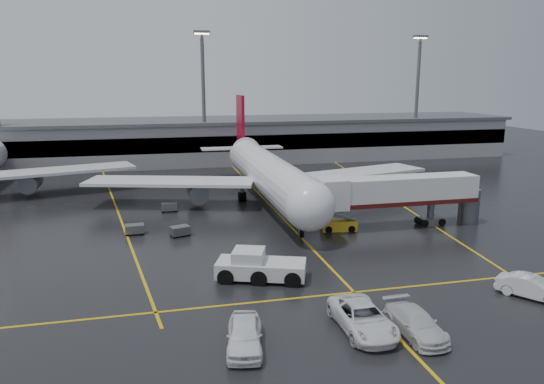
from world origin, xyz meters
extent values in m
plane|color=black|center=(0.00, 0.00, 0.00)|extent=(220.00, 220.00, 0.00)
cube|color=gold|center=(0.00, 0.00, 0.01)|extent=(0.25, 90.00, 0.02)
cube|color=gold|center=(0.00, -22.00, 0.01)|extent=(60.00, 0.25, 0.02)
cube|color=gold|center=(-20.00, 10.00, 0.01)|extent=(9.99, 69.35, 0.02)
cube|color=gold|center=(18.00, 10.00, 0.01)|extent=(7.57, 69.64, 0.02)
cube|color=gray|center=(0.00, 48.00, 4.00)|extent=(120.00, 18.00, 8.00)
cube|color=black|center=(0.00, 39.20, 4.50)|extent=(120.00, 0.40, 3.00)
cube|color=#595B60|center=(0.00, 48.00, 8.30)|extent=(122.00, 19.00, 0.60)
cylinder|color=#595B60|center=(-5.00, 42.00, 12.50)|extent=(0.70, 0.70, 25.00)
cube|color=#595B60|center=(-5.00, 42.00, 25.20)|extent=(3.00, 1.20, 0.50)
cube|color=#FFE5B2|center=(-5.00, 42.00, 24.90)|extent=(2.60, 0.90, 0.20)
cylinder|color=#595B60|center=(40.00, 42.00, 12.50)|extent=(0.70, 0.70, 25.00)
cube|color=#595B60|center=(40.00, 42.00, 25.20)|extent=(3.00, 1.20, 0.50)
cube|color=#FFE5B2|center=(40.00, 42.00, 24.90)|extent=(2.60, 0.90, 0.20)
cylinder|color=silver|center=(0.00, 8.00, 4.20)|extent=(5.20, 36.00, 5.20)
sphere|color=silver|center=(0.00, -10.00, 4.20)|extent=(5.20, 5.20, 5.20)
cone|color=silver|center=(0.00, 29.00, 4.80)|extent=(4.94, 8.00, 4.94)
cube|color=maroon|center=(0.00, 30.00, 9.70)|extent=(0.50, 5.50, 8.50)
cube|color=silver|center=(0.00, 29.00, 5.00)|extent=(14.00, 3.00, 0.25)
cube|color=silver|center=(-13.00, 10.00, 3.40)|extent=(22.80, 11.83, 0.40)
cube|color=silver|center=(13.00, 10.00, 3.40)|extent=(22.80, 11.83, 0.40)
cylinder|color=#595B60|center=(-9.50, 9.00, 2.00)|extent=(2.60, 4.50, 2.60)
cylinder|color=#595B60|center=(9.50, 9.00, 2.00)|extent=(2.60, 4.50, 2.60)
cylinder|color=#595B60|center=(0.00, -7.00, 1.00)|extent=(0.56, 0.56, 2.00)
cylinder|color=#595B60|center=(-3.20, 11.00, 1.00)|extent=(0.56, 0.56, 2.00)
cylinder|color=#595B60|center=(3.20, 11.00, 1.00)|extent=(0.56, 0.56, 2.00)
cylinder|color=black|center=(0.00, -7.00, 0.45)|extent=(0.40, 1.10, 1.10)
cylinder|color=black|center=(-3.20, 11.00, 0.55)|extent=(1.00, 1.40, 1.40)
cylinder|color=black|center=(3.20, 11.00, 0.55)|extent=(1.00, 1.40, 1.40)
cube|color=silver|center=(-29.00, 22.00, 3.40)|extent=(22.80, 11.83, 0.40)
cylinder|color=#595B60|center=(-32.50, 21.00, 2.00)|extent=(2.60, 4.50, 2.60)
cube|color=silver|center=(12.00, -6.00, 4.40)|extent=(18.00, 3.20, 3.00)
cube|color=#460F0F|center=(12.00, -6.00, 3.10)|extent=(18.00, 3.30, 0.50)
cube|color=silver|center=(3.80, -6.00, 4.40)|extent=(3.00, 3.40, 3.30)
cylinder|color=#595B60|center=(16.00, -6.00, 1.50)|extent=(0.80, 0.80, 3.00)
cube|color=#595B60|center=(16.00, -6.00, 0.45)|extent=(2.60, 1.60, 0.90)
cylinder|color=#595B60|center=(21.00, -6.00, 2.00)|extent=(2.40, 2.40, 4.00)
cylinder|color=black|center=(14.90, -6.00, 0.45)|extent=(0.90, 1.80, 0.90)
cylinder|color=black|center=(17.10, -6.00, 0.45)|extent=(0.90, 1.80, 0.90)
cube|color=silver|center=(-6.65, -17.57, 0.96)|extent=(8.07, 5.37, 1.29)
cube|color=silver|center=(-7.66, -17.20, 2.04)|extent=(3.29, 3.29, 1.07)
cube|color=black|center=(-7.66, -17.20, 2.04)|extent=(2.96, 2.96, 0.96)
cylinder|color=black|center=(-9.27, -16.62, 0.59)|extent=(2.40, 3.50, 1.39)
cylinder|color=black|center=(-6.65, -17.57, 0.59)|extent=(2.40, 3.50, 1.39)
cylinder|color=black|center=(-4.03, -18.51, 0.59)|extent=(2.40, 3.50, 1.39)
cube|color=gold|center=(4.91, -5.53, 0.60)|extent=(4.13, 2.24, 1.20)
cube|color=#595B60|center=(4.91, -5.53, 1.74)|extent=(3.88, 1.58, 1.36)
cylinder|color=black|center=(3.62, -5.32, 0.33)|extent=(1.05, 1.95, 0.76)
cylinder|color=black|center=(6.19, -5.74, 0.33)|extent=(1.05, 1.95, 0.76)
imported|color=white|center=(-1.90, -28.03, 0.93)|extent=(3.09, 6.69, 1.86)
imported|color=silver|center=(1.31, -29.38, 0.84)|extent=(2.55, 5.87, 1.68)
imported|color=silver|center=(13.05, -26.12, 0.86)|extent=(4.52, 5.30, 1.72)
imported|color=white|center=(-10.09, -28.47, 0.94)|extent=(3.21, 5.81, 1.87)
cube|color=#595B60|center=(-12.64, -3.65, 0.65)|extent=(2.31, 1.86, 0.90)
cylinder|color=black|center=(-13.24, -4.37, 0.18)|extent=(0.40, 0.20, 0.40)
cylinder|color=black|center=(-11.72, -3.87, 0.18)|extent=(0.40, 0.20, 0.40)
cylinder|color=black|center=(-13.56, -3.42, 0.18)|extent=(0.40, 0.20, 0.40)
cylinder|color=black|center=(-12.04, -2.92, 0.18)|extent=(0.40, 0.20, 0.40)
cube|color=#595B60|center=(-17.45, -1.84, 0.65)|extent=(2.07, 1.41, 0.90)
cylinder|color=black|center=(-18.22, -2.38, 0.18)|extent=(0.40, 0.20, 0.40)
cylinder|color=black|center=(-16.62, -2.30, 0.18)|extent=(0.40, 0.20, 0.40)
cylinder|color=black|center=(-18.28, -1.38, 0.18)|extent=(0.40, 0.20, 0.40)
cylinder|color=black|center=(-16.68, -1.30, 0.18)|extent=(0.40, 0.20, 0.40)
cube|color=#595B60|center=(-13.35, 7.34, 0.65)|extent=(2.02, 1.33, 0.90)
cylinder|color=black|center=(-14.16, 6.86, 0.18)|extent=(0.40, 0.20, 0.40)
cylinder|color=black|center=(-12.56, 6.83, 0.18)|extent=(0.40, 0.20, 0.40)
cylinder|color=black|center=(-14.14, 7.86, 0.18)|extent=(0.40, 0.20, 0.40)
cylinder|color=black|center=(-12.54, 7.83, 0.18)|extent=(0.40, 0.20, 0.40)
camera|label=1|loc=(-15.21, -57.46, 16.69)|focal=33.69mm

